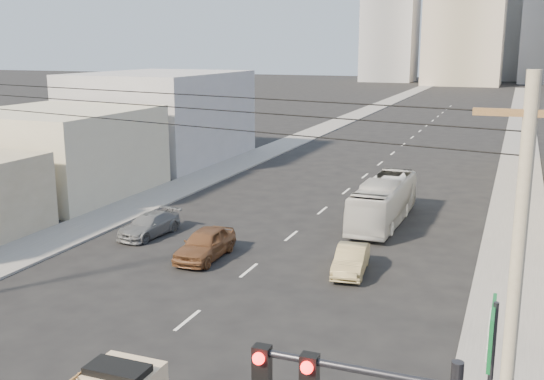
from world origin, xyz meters
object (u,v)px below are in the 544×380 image
Objects in this scene: city_bus at (383,201)px; sedan_brown at (205,244)px; green_sign at (490,356)px; sedan_tan at (351,260)px; utility_pole at (510,347)px; sedan_grey at (149,225)px.

city_bus is 11.92m from sedan_brown.
sedan_brown is 0.89× the size of green_sign.
utility_pole is at bearing -73.40° from sedan_tan.
city_bus is 2.47× the size of sedan_tan.
sedan_tan is at bearing -86.77° from city_bus.
sedan_grey is at bearing 165.39° from sedan_tan.
city_bus is at bearing 53.34° from sedan_brown.
city_bus is 2.16× the size of sedan_brown.
green_sign is (6.94, -23.01, 2.41)m from city_bus.
sedan_tan is at bearing -1.98° from sedan_grey.
sedan_brown is at bearing -20.26° from sedan_grey.
utility_pole is (6.93, -16.42, 4.55)m from sedan_tan.
sedan_tan is 12.11m from sedan_grey.
city_bus is 2.24× the size of sedan_grey.
green_sign is 2.91m from utility_pole.
city_bus is at bearing 106.79° from green_sign.
sedan_brown is 21.73m from utility_pole.
utility_pole reaches higher than sedan_grey.
city_bus is 26.80m from utility_pole.
sedan_brown is 19.47m from green_sign.
city_bus is 24.15m from green_sign.
city_bus is 0.96× the size of utility_pole.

